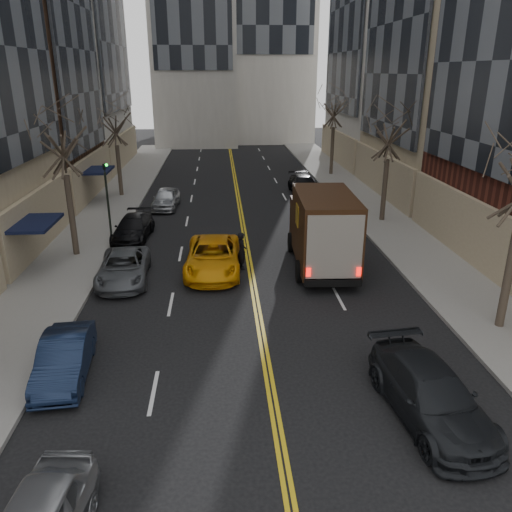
{
  "coord_description": "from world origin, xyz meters",
  "views": [
    {
      "loc": [
        -1.38,
        -4.66,
        8.98
      ],
      "look_at": [
        -0.03,
        13.48,
        2.2
      ],
      "focal_mm": 35.0,
      "sensor_mm": 36.0,
      "label": 1
    }
  ],
  "objects_px": {
    "ups_truck": "(323,230)",
    "taxi": "(213,257)",
    "observer_sedan": "(431,394)",
    "pedestrian": "(242,251)"
  },
  "relations": [
    {
      "from": "ups_truck",
      "to": "taxi",
      "type": "height_order",
      "value": "ups_truck"
    },
    {
      "from": "observer_sedan",
      "to": "taxi",
      "type": "height_order",
      "value": "taxi"
    },
    {
      "from": "observer_sedan",
      "to": "ups_truck",
      "type": "bearing_deg",
      "value": 87.57
    },
    {
      "from": "observer_sedan",
      "to": "taxi",
      "type": "bearing_deg",
      "value": 112.04
    },
    {
      "from": "observer_sedan",
      "to": "pedestrian",
      "type": "distance_m",
      "value": 12.27
    },
    {
      "from": "observer_sedan",
      "to": "taxi",
      "type": "xyz_separation_m",
      "value": [
        -5.97,
        11.1,
        0.03
      ]
    },
    {
      "from": "ups_truck",
      "to": "observer_sedan",
      "type": "height_order",
      "value": "ups_truck"
    },
    {
      "from": "ups_truck",
      "to": "pedestrian",
      "type": "distance_m",
      "value": 3.97
    },
    {
      "from": "pedestrian",
      "to": "observer_sedan",
      "type": "bearing_deg",
      "value": -169.32
    },
    {
      "from": "observer_sedan",
      "to": "pedestrian",
      "type": "bearing_deg",
      "value": 105.8
    }
  ]
}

